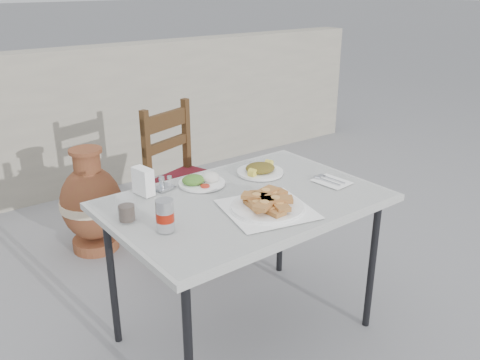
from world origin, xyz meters
TOP-DOWN VIEW (x-y plane):
  - ground at (0.00, 0.00)m, footprint 80.00×80.00m
  - cafe_table at (-0.08, 0.08)m, footprint 1.28×0.88m
  - pide_plate at (-0.08, -0.08)m, footprint 0.44×0.44m
  - salad_rice_plate at (-0.16, 0.34)m, footprint 0.23×0.23m
  - salad_chopped_plate at (0.17, 0.29)m, footprint 0.24×0.24m
  - soda_can at (-0.54, 0.01)m, footprint 0.07×0.07m
  - cola_glass at (-0.62, 0.19)m, footprint 0.08×0.08m
  - napkin_holder at (-0.44, 0.41)m, footprint 0.08×0.12m
  - condiment_caddy at (-0.33, 0.41)m, footprint 0.11×0.09m
  - cutlery_napkin at (0.38, -0.00)m, footprint 0.15×0.19m
  - chair at (0.13, 0.99)m, footprint 0.56×0.56m
  - terracotta_urn at (-0.36, 1.40)m, footprint 0.41×0.41m
  - back_wall at (0.00, 2.50)m, footprint 6.00×0.25m

SIDE VIEW (x-z plane):
  - ground at x=0.00m, z-range 0.00..0.00m
  - terracotta_urn at x=-0.36m, z-range -0.03..0.69m
  - chair at x=0.13m, z-range 0.02..1.01m
  - back_wall at x=0.00m, z-range 0.00..1.20m
  - cafe_table at x=-0.08m, z-range 0.33..1.10m
  - cutlery_napkin at x=0.38m, z-range 0.76..0.78m
  - salad_chopped_plate at x=0.17m, z-range 0.76..0.81m
  - salad_rice_plate at x=-0.16m, z-range 0.76..0.82m
  - condiment_caddy at x=-0.33m, z-range 0.76..0.82m
  - pide_plate at x=-0.08m, z-range 0.76..0.84m
  - cola_glass at x=-0.62m, z-range 0.76..0.87m
  - napkin_holder at x=-0.44m, z-range 0.77..0.90m
  - soda_can at x=-0.54m, z-range 0.77..0.90m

